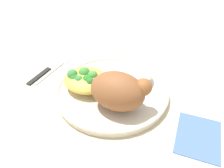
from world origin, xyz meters
TOP-DOWN VIEW (x-y plane):
  - ground_plane at (0.00, 0.00)m, footprint 2.00×2.00m
  - plate at (0.00, 0.00)m, footprint 0.27×0.27m
  - roasted_chicken at (0.04, -0.05)m, footprint 0.12×0.08m
  - rice_pile at (0.03, 0.05)m, footprint 0.09×0.09m
  - mac_cheese_with_broccoli at (-0.06, -0.02)m, footprint 0.11×0.09m
  - fork at (-0.18, 0.04)m, footprint 0.03×0.14m
  - knife at (-0.20, 0.03)m, footprint 0.04×0.19m
  - napkin at (0.20, -0.06)m, footprint 0.09×0.11m

SIDE VIEW (x-z plane):
  - ground_plane at x=0.00m, z-range 0.00..0.00m
  - napkin at x=0.20m, z-range 0.00..0.00m
  - fork at x=-0.18m, z-range 0.00..0.01m
  - knife at x=-0.20m, z-range 0.00..0.01m
  - plate at x=0.00m, z-range 0.00..0.02m
  - rice_pile at x=0.03m, z-range 0.02..0.06m
  - mac_cheese_with_broccoli at x=-0.06m, z-range 0.02..0.06m
  - roasted_chicken at x=0.04m, z-range 0.02..0.10m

